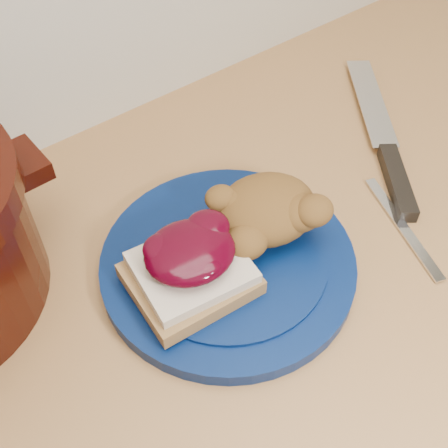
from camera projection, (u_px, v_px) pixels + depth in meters
base_cabinet at (240, 410)px, 1.00m from camera, size 4.00×0.60×0.86m
plate at (228, 263)px, 0.62m from camera, size 0.33×0.33×0.02m
sandwich at (190, 266)px, 0.57m from camera, size 0.13×0.11×0.06m
stuffing_mound at (266, 209)px, 0.62m from camera, size 0.13×0.12×0.06m
chef_knife at (389, 158)px, 0.73m from camera, size 0.21×0.28×0.02m
butter_knife at (403, 227)px, 0.66m from camera, size 0.07×0.16×0.00m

